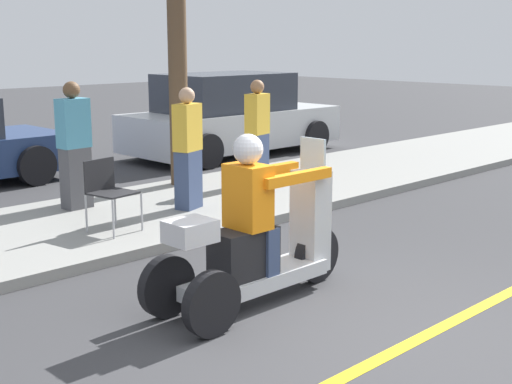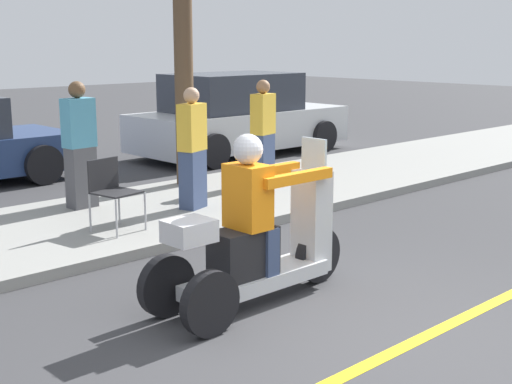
{
  "view_description": "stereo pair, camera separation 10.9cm",
  "coord_description": "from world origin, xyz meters",
  "px_view_note": "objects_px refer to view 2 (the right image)",
  "views": [
    {
      "loc": [
        -4.26,
        -2.81,
        2.27
      ],
      "look_at": [
        -0.1,
        1.45,
        1.0
      ],
      "focal_mm": 50.0,
      "sensor_mm": 36.0,
      "label": 1
    },
    {
      "loc": [
        -4.18,
        -2.88,
        2.27
      ],
      "look_at": [
        -0.1,
        1.45,
        1.0
      ],
      "focal_mm": 50.0,
      "sensor_mm": 36.0,
      "label": 2
    }
  ],
  "objects_px": {
    "motorcycle_trike": "(257,242)",
    "spectator_with_child": "(192,151)",
    "spectator_by_tree": "(263,134)",
    "spectator_far_back": "(80,147)",
    "folding_chair_curbside": "(111,187)",
    "tree_trunk": "(184,93)",
    "parked_car_lot_far": "(238,117)"
  },
  "relations": [
    {
      "from": "spectator_with_child",
      "to": "folding_chair_curbside",
      "type": "xyz_separation_m",
      "value": [
        -1.36,
        -0.21,
        -0.25
      ]
    },
    {
      "from": "tree_trunk",
      "to": "spectator_with_child",
      "type": "bearing_deg",
      "value": -124.42
    },
    {
      "from": "folding_chair_curbside",
      "to": "spectator_by_tree",
      "type": "bearing_deg",
      "value": 13.32
    },
    {
      "from": "motorcycle_trike",
      "to": "spectator_with_child",
      "type": "relative_size",
      "value": 1.34
    },
    {
      "from": "spectator_far_back",
      "to": "parked_car_lot_far",
      "type": "bearing_deg",
      "value": 26.28
    },
    {
      "from": "motorcycle_trike",
      "to": "folding_chair_curbside",
      "type": "bearing_deg",
      "value": 86.27
    },
    {
      "from": "spectator_far_back",
      "to": "parked_car_lot_far",
      "type": "distance_m",
      "value": 5.5
    },
    {
      "from": "folding_chair_curbside",
      "to": "spectator_far_back",
      "type": "bearing_deg",
      "value": 75.35
    },
    {
      "from": "spectator_with_child",
      "to": "parked_car_lot_far",
      "type": "xyz_separation_m",
      "value": [
        3.9,
        3.46,
        -0.11
      ]
    },
    {
      "from": "folding_chair_curbside",
      "to": "parked_car_lot_far",
      "type": "xyz_separation_m",
      "value": [
        5.25,
        3.67,
        0.14
      ]
    },
    {
      "from": "spectator_by_tree",
      "to": "spectator_with_child",
      "type": "relative_size",
      "value": 1.01
    },
    {
      "from": "motorcycle_trike",
      "to": "parked_car_lot_far",
      "type": "xyz_separation_m",
      "value": [
        5.42,
        6.29,
        0.21
      ]
    },
    {
      "from": "spectator_with_child",
      "to": "folding_chair_curbside",
      "type": "distance_m",
      "value": 1.4
    },
    {
      "from": "spectator_far_back",
      "to": "folding_chair_curbside",
      "type": "distance_m",
      "value": 1.31
    },
    {
      "from": "tree_trunk",
      "to": "folding_chair_curbside",
      "type": "bearing_deg",
      "value": -145.67
    },
    {
      "from": "spectator_by_tree",
      "to": "parked_car_lot_far",
      "type": "height_order",
      "value": "spectator_by_tree"
    },
    {
      "from": "spectator_by_tree",
      "to": "tree_trunk",
      "type": "height_order",
      "value": "tree_trunk"
    },
    {
      "from": "folding_chair_curbside",
      "to": "parked_car_lot_far",
      "type": "relative_size",
      "value": 0.18
    },
    {
      "from": "motorcycle_trike",
      "to": "tree_trunk",
      "type": "bearing_deg",
      "value": 59.59
    },
    {
      "from": "folding_chair_curbside",
      "to": "parked_car_lot_far",
      "type": "distance_m",
      "value": 6.41
    },
    {
      "from": "spectator_by_tree",
      "to": "parked_car_lot_far",
      "type": "relative_size",
      "value": 0.35
    },
    {
      "from": "motorcycle_trike",
      "to": "parked_car_lot_far",
      "type": "relative_size",
      "value": 0.46
    },
    {
      "from": "parked_car_lot_far",
      "to": "folding_chair_curbside",
      "type": "bearing_deg",
      "value": -145.04
    },
    {
      "from": "spectator_by_tree",
      "to": "tree_trunk",
      "type": "bearing_deg",
      "value": 135.97
    },
    {
      "from": "motorcycle_trike",
      "to": "spectator_with_child",
      "type": "xyz_separation_m",
      "value": [
        1.53,
        2.83,
        0.32
      ]
    },
    {
      "from": "folding_chair_curbside",
      "to": "spectator_with_child",
      "type": "bearing_deg",
      "value": 8.8
    },
    {
      "from": "spectator_far_back",
      "to": "spectator_by_tree",
      "type": "bearing_deg",
      "value": -10.11
    },
    {
      "from": "spectator_by_tree",
      "to": "spectator_far_back",
      "type": "bearing_deg",
      "value": 169.89
    },
    {
      "from": "motorcycle_trike",
      "to": "spectator_with_child",
      "type": "bearing_deg",
      "value": 61.63
    },
    {
      "from": "parked_car_lot_far",
      "to": "spectator_by_tree",
      "type": "bearing_deg",
      "value": -125.95
    },
    {
      "from": "motorcycle_trike",
      "to": "tree_trunk",
      "type": "relative_size",
      "value": 0.77
    },
    {
      "from": "spectator_with_child",
      "to": "tree_trunk",
      "type": "relative_size",
      "value": 0.57
    }
  ]
}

